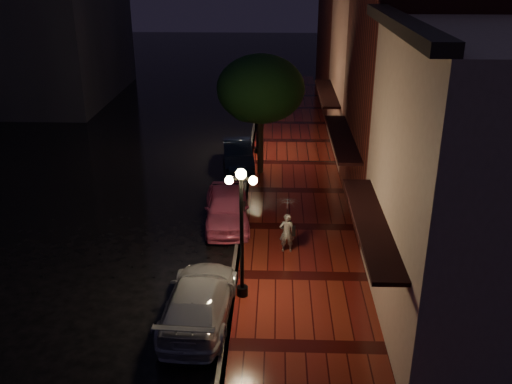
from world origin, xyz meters
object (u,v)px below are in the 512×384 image
(streetlamp_near, at_px, (242,226))
(pink_car, at_px, (227,207))
(navy_car, at_px, (238,154))
(parking_meter, at_px, (244,212))
(silver_car, at_px, (199,300))
(street_tree, at_px, (261,91))
(woman_with_umbrella, at_px, (287,217))
(streetlamp_far, at_px, (258,109))

(streetlamp_near, xyz_separation_m, pink_car, (-0.95, 5.43, -1.86))
(navy_car, distance_m, parking_meter, 7.42)
(pink_car, distance_m, silver_car, 6.59)
(street_tree, xyz_separation_m, parking_meter, (-0.46, -6.24, -3.39))
(street_tree, xyz_separation_m, woman_with_umbrella, (1.19, -8.02, -2.71))
(streetlamp_near, height_order, street_tree, street_tree)
(streetlamp_far, height_order, parking_meter, streetlamp_far)
(pink_car, height_order, navy_car, pink_car)
(parking_meter, bearing_deg, streetlamp_near, -104.33)
(streetlamp_near, bearing_deg, silver_car, -136.50)
(street_tree, distance_m, woman_with_umbrella, 8.55)
(navy_car, xyz_separation_m, woman_with_umbrella, (2.39, -9.16, 0.86))
(woman_with_umbrella, bearing_deg, parking_meter, -50.80)
(navy_car, bearing_deg, silver_car, -98.86)
(streetlamp_far, height_order, pink_car, streetlamp_far)
(silver_car, xyz_separation_m, woman_with_umbrella, (2.66, 4.13, 0.84))
(navy_car, height_order, parking_meter, navy_car)
(pink_car, xyz_separation_m, silver_car, (-0.27, -6.59, -0.04))
(streetlamp_far, relative_size, parking_meter, 3.72)
(streetlamp_near, height_order, navy_car, streetlamp_near)
(street_tree, xyz_separation_m, silver_car, (-1.48, -12.15, -3.55))
(streetlamp_far, bearing_deg, parking_meter, -91.24)
(streetlamp_near, relative_size, streetlamp_far, 1.00)
(pink_car, relative_size, woman_with_umbrella, 2.07)
(streetlamp_far, distance_m, pink_car, 8.82)
(parking_meter, bearing_deg, silver_car, -116.52)
(pink_car, relative_size, parking_meter, 3.74)
(streetlamp_near, bearing_deg, parking_meter, 92.41)
(streetlamp_far, height_order, woman_with_umbrella, streetlamp_far)
(silver_car, bearing_deg, pink_car, -89.61)
(streetlamp_near, height_order, silver_car, streetlamp_near)
(streetlamp_near, height_order, streetlamp_far, same)
(streetlamp_far, relative_size, pink_car, 0.99)
(streetlamp_far, bearing_deg, pink_car, -96.33)
(street_tree, bearing_deg, navy_car, 136.64)
(pink_car, relative_size, silver_car, 0.91)
(street_tree, relative_size, silver_car, 1.21)
(silver_car, bearing_deg, streetlamp_far, -91.88)
(streetlamp_far, xyz_separation_m, street_tree, (0.26, -3.01, 1.64))
(streetlamp_far, distance_m, street_tree, 3.44)
(silver_car, bearing_deg, navy_car, -88.44)
(parking_meter, bearing_deg, navy_car, 79.06)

